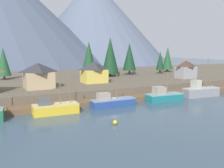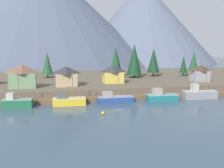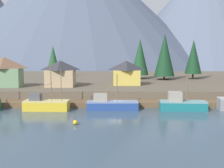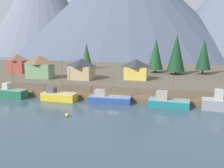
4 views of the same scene
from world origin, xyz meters
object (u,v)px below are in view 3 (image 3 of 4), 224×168
fishing_boat_yellow (47,104)px  fishing_boat_teal (183,104)px  fishing_boat_blue (112,104)px  conifer_back_right (141,57)px  conifer_mid_right (166,55)px  channel_buoy (77,122)px  house_tan (62,73)px  conifer_near_right (195,57)px  house_green (6,72)px  house_yellow (128,72)px  conifer_near_left (55,60)px

fishing_boat_yellow → fishing_boat_teal: (24.16, -0.02, 0.09)m
fishing_boat_blue → conifer_back_right: bearing=75.3°
fishing_boat_teal → conifer_back_right: (-4.50, 32.47, 7.55)m
conifer_mid_right → channel_buoy: size_ratio=17.88×
conifer_mid_right → fishing_boat_blue: bearing=-116.1°
conifer_mid_right → fishing_boat_teal: bearing=-93.8°
house_tan → channel_buoy: 26.71m
house_tan → conifer_near_right: (34.31, 17.13, 3.26)m
fishing_boat_yellow → house_green: bearing=134.0°
fishing_boat_teal → conifer_mid_right: (1.99, 30.10, 8.13)m
house_green → house_tan: (12.12, 1.36, -0.43)m
house_tan → conifer_near_right: bearing=26.5°
channel_buoy → house_tan: bearing=103.9°
house_yellow → conifer_mid_right: conifer_mid_right is taller
house_green → conifer_near_left: conifer_near_left is taller
conifer_mid_right → house_yellow: bearing=-131.9°
conifer_near_right → conifer_back_right: (-14.91, 0.44, -0.04)m
fishing_boat_blue → conifer_near_right: size_ratio=0.83×
conifer_back_right → house_yellow: bearing=-107.0°
conifer_back_right → channel_buoy: size_ratio=16.08×
fishing_boat_teal → conifer_near_left: size_ratio=0.89×
fishing_boat_yellow → conifer_near_right: conifer_near_right is taller
house_yellow → conifer_near_left: 27.77m
conifer_back_right → channel_buoy: (-13.13, -43.03, -8.33)m
house_green → conifer_mid_right: (38.02, 16.55, 3.37)m
fishing_boat_yellow → house_green: size_ratio=1.22×
fishing_boat_blue → house_green: size_ratio=1.20×
fishing_boat_blue → conifer_near_left: (-17.12, 35.82, 6.79)m
house_yellow → house_tan: house_tan is taller
conifer_mid_right → channel_buoy: conifer_mid_right is taller
fishing_boat_blue → channel_buoy: (-5.08, -10.98, -0.62)m
fishing_boat_yellow → fishing_boat_blue: size_ratio=1.01×
house_yellow → channel_buoy: size_ratio=9.24×
fishing_boat_teal → channel_buoy: bearing=-144.9°
fishing_boat_blue → conifer_mid_right: 34.07m
conifer_back_right → conifer_mid_right: bearing=-20.1°
conifer_near_left → house_yellow: bearing=-41.6°
house_tan → channel_buoy: size_ratio=9.27×
house_green → fishing_boat_blue: bearing=-29.2°
channel_buoy → conifer_near_right: bearing=56.6°
house_yellow → conifer_mid_right: size_ratio=0.52×
house_yellow → conifer_mid_right: bearing=48.1°
fishing_boat_yellow → conifer_mid_right: size_ratio=0.74×
house_green → conifer_near_left: size_ratio=0.81×
house_green → conifer_near_left: 23.64m
fishing_boat_teal → house_yellow: size_ratio=1.29×
house_yellow → house_green: bearing=-170.9°
house_tan → conifer_near_right: size_ratio=0.59×
fishing_boat_teal → house_green: (-36.03, 13.54, 4.75)m
conifer_mid_right → fishing_boat_yellow: bearing=-131.0°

